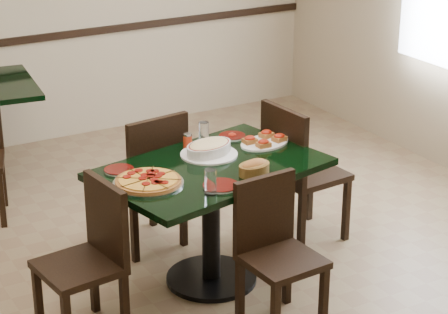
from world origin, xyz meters
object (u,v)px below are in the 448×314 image
chair_far (150,174)px  chair_near (274,245)px  pepperoni_pizza (148,181)px  lasagna_casserole (209,148)px  main_table (211,195)px  bruschetta_platter (265,140)px  chair_right (297,166)px  bread_basket (254,168)px  chair_left (91,252)px

chair_far → chair_near: (0.22, -1.11, -0.06)m
pepperoni_pizza → lasagna_casserole: (0.49, 0.21, 0.03)m
main_table → bruschetta_platter: size_ratio=3.69×
chair_far → chair_right: bearing=149.8°
chair_far → chair_near: 1.13m
main_table → bread_basket: (0.15, -0.23, 0.22)m
chair_left → bruschetta_platter: chair_left is taller
chair_far → chair_right: size_ratio=0.98×
chair_right → chair_left: bearing=98.3°
chair_right → lasagna_casserole: size_ratio=2.67×
chair_left → pepperoni_pizza: 0.49m
lasagna_casserole → pepperoni_pizza: bearing=-172.8°
pepperoni_pizza → bread_basket: bearing=-15.9°
pepperoni_pizza → lasagna_casserole: lasagna_casserole is taller
chair_right → chair_left: size_ratio=1.09×
main_table → chair_near: (0.10, -0.54, -0.11)m
main_table → bruschetta_platter: (0.46, 0.14, 0.21)m
chair_far → pepperoni_pizza: (-0.30, -0.63, 0.25)m
chair_near → lasagna_casserole: lasagna_casserole is taller
main_table → pepperoni_pizza: pepperoni_pizza is taller
pepperoni_pizza → bread_basket: 0.60m
chair_near → chair_left: chair_left is taller
bread_basket → chair_near: bearing=-109.0°
chair_right → pepperoni_pizza: size_ratio=2.40×
lasagna_casserole → bread_basket: lasagna_casserole is taller
chair_near → chair_right: size_ratio=0.88×
chair_near → bruschetta_platter: size_ratio=2.16×
chair_near → bruschetta_platter: (0.36, 0.68, 0.31)m
chair_far → chair_right: 0.94m
chair_near → pepperoni_pizza: chair_near is taller
chair_right → chair_left: chair_right is taller
chair_right → bruschetta_platter: size_ratio=2.44×
main_table → chair_near: size_ratio=1.71×
chair_near → bruschetta_platter: 0.83m
chair_right → chair_far: bearing=62.4°
main_table → pepperoni_pizza: size_ratio=3.63×
chair_right → bruschetta_platter: (-0.29, -0.06, 0.25)m
chair_far → pepperoni_pizza: size_ratio=2.36×
chair_far → chair_left: size_ratio=1.07×
main_table → chair_near: 0.56m
pepperoni_pizza → chair_far: bearing=64.9°
chair_far → bruschetta_platter: 0.77m
chair_near → bread_basket: (0.06, 0.31, 0.33)m
main_table → chair_far: size_ratio=1.54×
chair_left → main_table: bearing=94.0°
main_table → chair_far: bearing=90.9°
chair_near → pepperoni_pizza: (-0.52, 0.47, 0.31)m
chair_right → bread_basket: 0.78m
chair_right → bruschetta_platter: 0.38m
pepperoni_pizza → lasagna_casserole: size_ratio=1.11×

